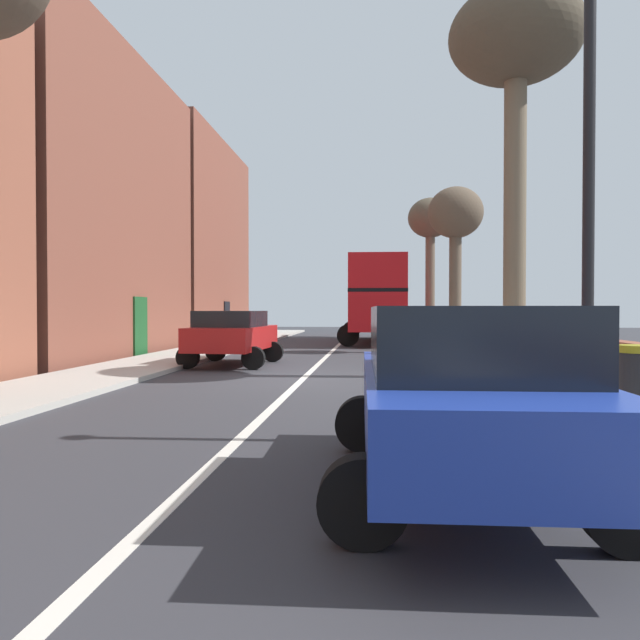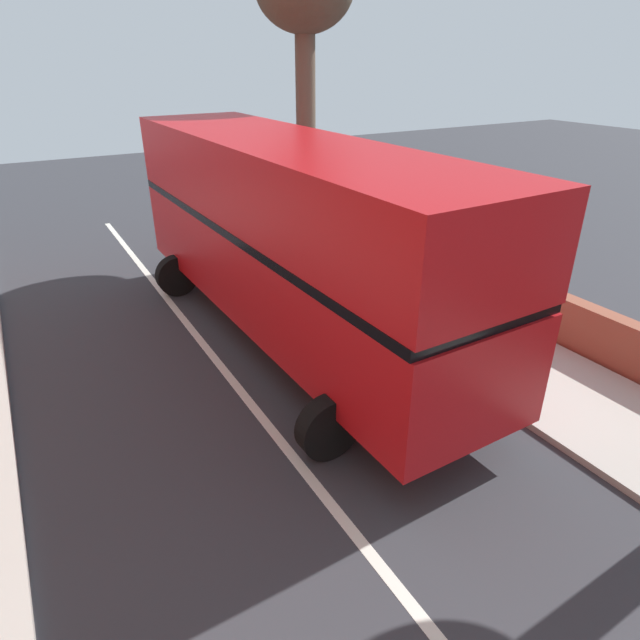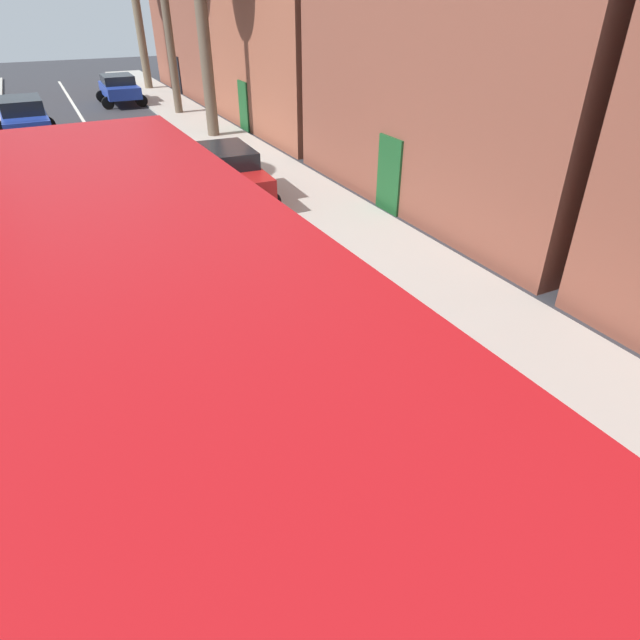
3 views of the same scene
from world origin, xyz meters
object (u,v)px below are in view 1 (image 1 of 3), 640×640
(street_tree_right_1, at_px, (430,225))
(street_tree_right_5, at_px, (455,221))
(parked_car_blue_right_0, at_px, (461,387))
(street_tree_right_3, at_px, (516,51))
(litter_bin_right, at_px, (638,383))
(double_decker_bus, at_px, (375,296))
(parked_car_red_left_2, at_px, (233,334))
(lamppost_right, at_px, (589,132))

(street_tree_right_1, xyz_separation_m, street_tree_right_5, (-0.16, -12.20, -1.59))
(parked_car_blue_right_0, distance_m, street_tree_right_5, 17.95)
(street_tree_right_3, xyz_separation_m, litter_bin_right, (0.24, -6.22, -7.22))
(double_decker_bus, height_order, parked_car_red_left_2, double_decker_bus)
(parked_car_blue_right_0, height_order, parked_car_red_left_2, parked_car_blue_right_0)
(parked_car_red_left_2, bearing_deg, lamppost_right, -54.86)
(parked_car_blue_right_0, height_order, street_tree_right_5, street_tree_right_5)
(lamppost_right, relative_size, litter_bin_right, 6.02)
(litter_bin_right, bearing_deg, street_tree_right_5, 92.25)
(parked_car_blue_right_0, relative_size, litter_bin_right, 4.30)
(lamppost_right, bearing_deg, double_decker_bus, 96.61)
(parked_car_red_left_2, height_order, street_tree_right_5, street_tree_right_5)
(street_tree_right_3, relative_size, lamppost_right, 1.46)
(parked_car_red_left_2, bearing_deg, street_tree_right_5, 38.01)
(street_tree_right_1, distance_m, street_tree_right_5, 12.30)
(double_decker_bus, distance_m, street_tree_right_3, 16.59)
(double_decker_bus, bearing_deg, street_tree_right_5, -66.94)
(litter_bin_right, bearing_deg, lamppost_right, -136.60)
(parked_car_blue_right_0, distance_m, lamppost_right, 3.93)
(double_decker_bus, relative_size, lamppost_right, 1.66)
(street_tree_right_5, relative_size, litter_bin_right, 5.90)
(parked_car_blue_right_0, bearing_deg, parked_car_red_left_2, 113.19)
(street_tree_right_5, bearing_deg, street_tree_right_1, 89.25)
(litter_bin_right, bearing_deg, street_tree_right_3, 92.17)
(street_tree_right_3, xyz_separation_m, street_tree_right_5, (-0.33, 8.16, -2.83))
(street_tree_right_5, bearing_deg, lamppost_right, -91.63)
(parked_car_red_left_2, distance_m, street_tree_right_1, 20.15)
(street_tree_right_1, height_order, lamppost_right, street_tree_right_1)
(parked_car_blue_right_0, xyz_separation_m, street_tree_right_5, (2.23, 17.34, 4.08))
(parked_car_blue_right_0, height_order, lamppost_right, lamppost_right)
(parked_car_red_left_2, xyz_separation_m, lamppost_right, (6.80, -9.66, 2.88))
(litter_bin_right, bearing_deg, parked_car_red_left_2, 131.83)
(double_decker_bus, xyz_separation_m, street_tree_right_5, (3.03, -7.13, 2.68))
(parked_car_blue_right_0, distance_m, parked_car_red_left_2, 12.71)
(street_tree_right_3, bearing_deg, parked_car_blue_right_0, -105.60)
(street_tree_right_3, bearing_deg, lamppost_right, -96.09)
(double_decker_bus, height_order, parked_car_blue_right_0, double_decker_bus)
(double_decker_bus, height_order, street_tree_right_3, street_tree_right_3)
(parked_car_blue_right_0, height_order, street_tree_right_3, street_tree_right_3)
(double_decker_bus, bearing_deg, street_tree_right_3, -77.59)
(street_tree_right_1, bearing_deg, street_tree_right_3, -89.52)
(double_decker_bus, xyz_separation_m, street_tree_right_1, (3.20, 5.07, 4.27))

